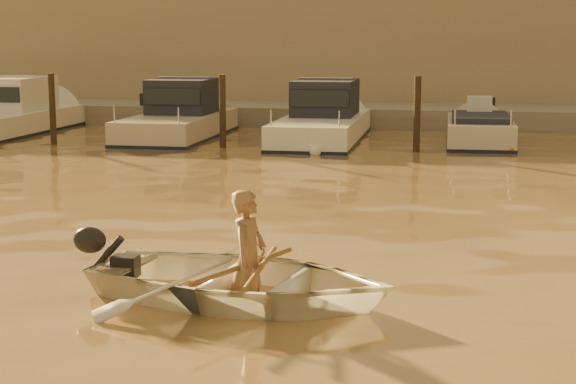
% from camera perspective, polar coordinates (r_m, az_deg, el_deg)
% --- Properties ---
extents(ground_plane, '(160.00, 160.00, 0.00)m').
position_cam_1_polar(ground_plane, '(10.17, 6.51, -7.02)').
color(ground_plane, olive).
rests_on(ground_plane, ground).
extents(dinghy, '(3.88, 3.04, 0.73)m').
position_cam_1_polar(dinghy, '(10.06, -3.07, -5.70)').
color(dinghy, white).
rests_on(dinghy, ground_plane).
extents(person, '(0.47, 0.63, 1.59)m').
position_cam_1_polar(person, '(9.96, -2.55, -4.38)').
color(person, '#8E6A47').
rests_on(person, dinghy).
extents(outboard_motor, '(0.95, 0.53, 0.70)m').
position_cam_1_polar(outboard_motor, '(10.69, -10.56, -4.73)').
color(outboard_motor, black).
rests_on(outboard_motor, dinghy).
extents(oar_port, '(0.17, 2.10, 0.13)m').
position_cam_1_polar(oar_port, '(9.92, -1.74, -4.87)').
color(oar_port, brown).
rests_on(oar_port, dinghy).
extents(oar_starboard, '(0.74, 2.01, 0.13)m').
position_cam_1_polar(oar_starboard, '(10.00, -2.82, -4.77)').
color(oar_starboard, brown).
rests_on(oar_starboard, dinghy).
extents(moored_boat_0, '(2.48, 7.82, 1.75)m').
position_cam_1_polar(moored_boat_0, '(29.30, -17.98, 4.81)').
color(moored_boat_0, white).
rests_on(moored_boat_0, ground_plane).
extents(moored_boat_1, '(2.29, 6.78, 1.75)m').
position_cam_1_polar(moored_boat_1, '(27.06, -7.12, 4.84)').
color(moored_boat_1, beige).
rests_on(moored_boat_1, ground_plane).
extents(moored_boat_2, '(2.24, 7.52, 1.75)m').
position_cam_1_polar(moored_boat_2, '(26.08, 2.23, 4.72)').
color(moored_boat_2, white).
rests_on(moored_boat_2, ground_plane).
extents(moored_boat_3, '(1.80, 5.29, 0.95)m').
position_cam_1_polar(moored_boat_3, '(25.88, 12.27, 3.58)').
color(moored_boat_3, beige).
rests_on(moored_boat_3, ground_plane).
extents(piling_0, '(0.18, 0.18, 2.20)m').
position_cam_1_polar(piling_0, '(26.09, -14.98, 5.01)').
color(piling_0, '#2D2319').
rests_on(piling_0, ground_plane).
extents(piling_1, '(0.18, 0.18, 2.20)m').
position_cam_1_polar(piling_1, '(24.39, -4.25, 5.00)').
color(piling_1, '#2D2319').
rests_on(piling_1, ground_plane).
extents(piling_2, '(0.18, 0.18, 2.20)m').
position_cam_1_polar(piling_2, '(23.62, 8.34, 4.77)').
color(piling_2, '#2D2319').
rests_on(piling_2, ground_plane).
extents(fender_b, '(0.30, 0.30, 0.30)m').
position_cam_1_polar(fender_b, '(25.18, -8.94, 3.23)').
color(fender_b, '#D94619').
rests_on(fender_b, ground_plane).
extents(fender_c, '(0.30, 0.30, 0.30)m').
position_cam_1_polar(fender_c, '(22.74, 1.78, 2.65)').
color(fender_c, white).
rests_on(fender_c, ground_plane).
extents(fender_d, '(0.30, 0.30, 0.30)m').
position_cam_1_polar(fender_d, '(23.84, 14.24, 2.68)').
color(fender_d, '#CE5C18').
rests_on(fender_d, ground_plane).
extents(quay, '(52.00, 4.00, 1.00)m').
position_cam_1_polar(quay, '(31.35, 9.19, 4.59)').
color(quay, gray).
rests_on(quay, ground_plane).
extents(waterfront_building, '(46.00, 7.00, 4.80)m').
position_cam_1_polar(waterfront_building, '(36.73, 9.47, 8.84)').
color(waterfront_building, '#9E8466').
rests_on(waterfront_building, quay).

